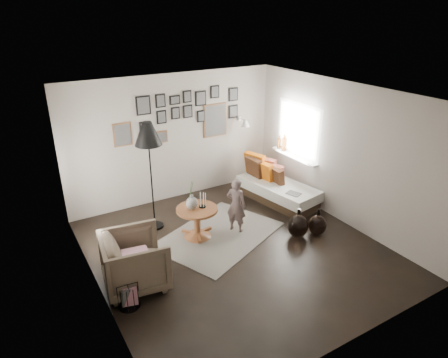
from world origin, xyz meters
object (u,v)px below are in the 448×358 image
demijohn_large (298,226)px  demijohn_small (317,225)px  armchair (135,261)px  magazine_basket (128,296)px  pedestal_table (197,224)px  child (236,205)px  floor_lamp (148,138)px  vase (192,201)px  daybed (276,187)px

demijohn_large → demijohn_small: demijohn_large is taller
armchair → magazine_basket: 0.53m
pedestal_table → child: child is taller
armchair → child: child is taller
demijohn_large → demijohn_small: (0.35, -0.12, -0.02)m
armchair → pedestal_table: bearing=-54.7°
armchair → floor_lamp: size_ratio=0.45×
demijohn_small → child: (-1.18, 0.85, 0.32)m
vase → daybed: (2.18, 0.47, -0.44)m
daybed → demijohn_small: (-0.22, -1.51, -0.09)m
daybed → demijohn_small: daybed is taller
magazine_basket → child: child is taller
daybed → child: size_ratio=1.84×
demijohn_large → magazine_basket: bearing=-176.2°
armchair → child: (2.07, 0.55, 0.10)m
floor_lamp → demijohn_large: bearing=-38.4°
armchair → demijohn_small: bearing=-87.6°
magazine_basket → demijohn_large: demijohn_large is taller
floor_lamp → demijohn_large: (2.04, -1.62, -1.51)m
vase → child: size_ratio=0.50×
daybed → magazine_basket: size_ratio=5.35×
vase → demijohn_small: size_ratio=1.02×
armchair → magazine_basket: size_ratio=2.55×
pedestal_table → magazine_basket: 1.97m
daybed → magazine_basket: 4.05m
floor_lamp → magazine_basket: (-1.10, -1.83, -1.55)m
magazine_basket → demijohn_large: 3.15m
pedestal_table → floor_lamp: (-0.52, 0.72, 1.46)m
pedestal_table → magazine_basket: (-1.62, -1.11, -0.09)m
demijohn_small → child: bearing=144.0°
daybed → magazine_basket: (-3.72, -1.60, -0.11)m
armchair → vase: bearing=-52.6°
pedestal_table → armchair: armchair is taller
magazine_basket → child: (2.32, 0.94, 0.34)m
vase → armchair: bearing=-150.4°
magazine_basket → pedestal_table: bearing=34.4°
magazine_basket → demijohn_small: (3.50, 0.09, 0.02)m
child → floor_lamp: bearing=21.5°
vase → demijohn_large: bearing=-29.8°
vase → armchair: size_ratio=0.57×
child → vase: bearing=44.0°
demijohn_large → child: bearing=138.4°
pedestal_table → child: (0.70, -0.17, 0.25)m
armchair → demijohn_large: 2.91m
vase → magazine_basket: bearing=-143.7°
magazine_basket → child: size_ratio=0.34×
armchair → child: size_ratio=0.88×
floor_lamp → magazine_basket: bearing=-121.0°
vase → demijohn_large: 1.92m
armchair → demijohn_large: armchair is taller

